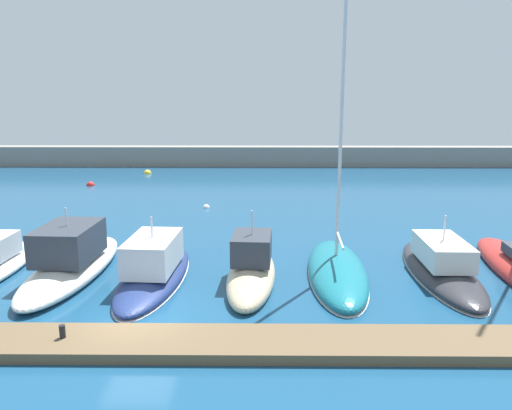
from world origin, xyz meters
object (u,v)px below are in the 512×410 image
Objects in this scene: motorboat_ivory_fourth at (72,260)px; dock_bollard at (62,331)px; sailboat_teal_seventh at (337,270)px; motorboat_sand_sixth at (252,270)px; mooring_buoy_red at (91,186)px; mooring_buoy_yellow at (148,173)px; motorboat_charcoal_eighth at (441,267)px; mooring_buoy_white at (206,208)px; motorboat_navy_fifth at (154,269)px.

motorboat_ivory_fourth is 21.60× the size of dock_bollard.
sailboat_teal_seventh is at bearing 33.42° from dock_bollard.
motorboat_sand_sixth reaches higher than mooring_buoy_red.
mooring_buoy_red is at bearing -117.89° from mooring_buoy_yellow.
dock_bollard is (-14.86, -6.71, 0.15)m from motorboat_charcoal_eighth.
motorboat_sand_sixth is 8.76m from motorboat_charcoal_eighth.
motorboat_sand_sixth is 14.46× the size of mooring_buoy_white.
sailboat_teal_seventh is at bearing -49.64° from mooring_buoy_red.
dock_bollard is at bearing 126.52° from sailboat_teal_seventh.
mooring_buoy_red is at bearing 142.73° from mooring_buoy_white.
motorboat_sand_sixth reaches higher than motorboat_charcoal_eighth.
motorboat_navy_fifth is at bearing -64.97° from mooring_buoy_red.
mooring_buoy_yellow is 1.08× the size of mooring_buoy_red.
sailboat_teal_seventh reaches higher than motorboat_ivory_fourth.
motorboat_ivory_fourth is 17.05m from motorboat_charcoal_eighth.
motorboat_sand_sixth is at bearing 96.05° from motorboat_charcoal_eighth.
mooring_buoy_white is at bearing -63.31° from mooring_buoy_yellow.
motorboat_sand_sixth is at bearing 44.04° from dock_bollard.
motorboat_charcoal_eighth reaches higher than mooring_buoy_white.
motorboat_ivory_fourth is 23.49m from mooring_buoy_red.
motorboat_navy_fifth is 1.16× the size of motorboat_sand_sixth.
motorboat_navy_fifth reaches higher than dock_bollard.
motorboat_sand_sixth reaches higher than dock_bollard.
motorboat_charcoal_eighth is 11.03× the size of mooring_buoy_yellow.
motorboat_sand_sixth is 16.75× the size of dock_bollard.
motorboat_sand_sixth is 0.83× the size of motorboat_charcoal_eighth.
mooring_buoy_yellow is (-3.19, 29.37, -0.74)m from motorboat_ivory_fourth.
mooring_buoy_white is at bearing 82.93° from dock_bollard.
sailboat_teal_seventh is 4.80m from motorboat_charcoal_eighth.
motorboat_ivory_fourth reaches higher than motorboat_navy_fifth.
motorboat_charcoal_eighth is (13.09, 0.75, -0.13)m from motorboat_navy_fifth.
dock_bollard reaches higher than mooring_buoy_white.
motorboat_navy_fifth is at bearing -92.97° from mooring_buoy_white.
mooring_buoy_white is (-7.55, 13.68, -0.28)m from sailboat_teal_seventh.
motorboat_charcoal_eighth is at bearing -83.25° from motorboat_navy_fifth.
sailboat_teal_seventh reaches higher than motorboat_navy_fifth.
sailboat_teal_seventh is 28.89× the size of mooring_buoy_white.
motorboat_charcoal_eighth is at bearing -47.80° from mooring_buoy_white.
motorboat_sand_sixth reaches higher than mooring_buoy_white.
dock_bollard reaches higher than mooring_buoy_yellow.
motorboat_navy_fifth is 19.49× the size of dock_bollard.
mooring_buoy_yellow is at bearing 98.49° from dock_bollard.
dock_bollard is at bearing -159.19° from motorboat_ivory_fourth.
dock_bollard is at bearing -97.07° from mooring_buoy_white.
motorboat_ivory_fourth is at bearing 91.11° from motorboat_charcoal_eighth.
motorboat_ivory_fourth is 12.26m from sailboat_teal_seventh.
motorboat_ivory_fourth is at bearing 88.45° from motorboat_sand_sixth.
sailboat_teal_seventh is (12.25, -0.02, -0.47)m from motorboat_ivory_fourth.
dock_bollard is at bearing -81.51° from mooring_buoy_yellow.
motorboat_navy_fifth is at bearing 97.80° from sailboat_teal_seventh.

